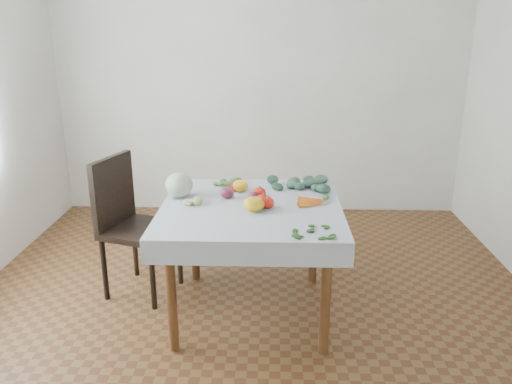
# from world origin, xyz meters

# --- Properties ---
(ground) EXTENTS (4.00, 4.00, 0.00)m
(ground) POSITION_xyz_m (0.00, 0.00, 0.00)
(ground) COLOR brown
(back_wall) EXTENTS (4.00, 0.04, 2.70)m
(back_wall) POSITION_xyz_m (0.00, 2.00, 1.35)
(back_wall) COLOR white
(back_wall) RESTS_ON ground
(table) EXTENTS (1.00, 1.00, 0.75)m
(table) POSITION_xyz_m (0.00, 0.00, 0.65)
(table) COLOR brown
(table) RESTS_ON ground
(tablecloth) EXTENTS (1.12, 1.12, 0.01)m
(tablecloth) POSITION_xyz_m (0.00, 0.00, 0.75)
(tablecloth) COLOR silver
(tablecloth) RESTS_ON table
(chair) EXTENTS (0.56, 0.56, 0.98)m
(chair) POSITION_xyz_m (-0.87, 0.27, 0.56)
(chair) COLOR black
(chair) RESTS_ON ground
(cabbage) EXTENTS (0.19, 0.19, 0.16)m
(cabbage) POSITION_xyz_m (-0.48, 0.15, 0.84)
(cabbage) COLOR #B1C5A5
(cabbage) RESTS_ON tablecloth
(tomato_a) EXTENTS (0.08, 0.08, 0.06)m
(tomato_a) POSITION_xyz_m (-0.12, 0.28, 0.79)
(tomato_a) COLOR red
(tomato_a) RESTS_ON tablecloth
(tomato_b) EXTENTS (0.11, 0.11, 0.08)m
(tomato_b) POSITION_xyz_m (0.08, -0.02, 0.80)
(tomato_b) COLOR red
(tomato_b) RESTS_ON tablecloth
(tomato_c) EXTENTS (0.11, 0.11, 0.07)m
(tomato_c) POSITION_xyz_m (0.05, 0.14, 0.79)
(tomato_c) COLOR red
(tomato_c) RESTS_ON tablecloth
(tomato_d) EXTENTS (0.09, 0.09, 0.07)m
(tomato_d) POSITION_xyz_m (0.10, -0.06, 0.79)
(tomato_d) COLOR red
(tomato_d) RESTS_ON tablecloth
(heirloom_back) EXTENTS (0.15, 0.15, 0.08)m
(heirloom_back) POSITION_xyz_m (-0.09, 0.28, 0.80)
(heirloom_back) COLOR gold
(heirloom_back) RESTS_ON tablecloth
(heirloom_front) EXTENTS (0.15, 0.15, 0.09)m
(heirloom_front) POSITION_xyz_m (0.02, -0.10, 0.80)
(heirloom_front) COLOR gold
(heirloom_front) RESTS_ON tablecloth
(onion_a) EXTENTS (0.10, 0.10, 0.08)m
(onion_a) POSITION_xyz_m (-0.16, 0.13, 0.79)
(onion_a) COLOR #611B3E
(onion_a) RESTS_ON tablecloth
(onion_b) EXTENTS (0.09, 0.09, 0.06)m
(onion_b) POSITION_xyz_m (0.01, 0.10, 0.79)
(onion_b) COLOR #611B3E
(onion_b) RESTS_ON tablecloth
(tomatillo_cluster) EXTENTS (0.12, 0.10, 0.04)m
(tomatillo_cluster) POSITION_xyz_m (-0.40, 0.02, 0.78)
(tomatillo_cluster) COLOR tan
(tomatillo_cluster) RESTS_ON tablecloth
(carrot_bunch) EXTENTS (0.19, 0.18, 0.03)m
(carrot_bunch) POSITION_xyz_m (0.39, 0.04, 0.77)
(carrot_bunch) COLOR orange
(carrot_bunch) RESTS_ON tablecloth
(kale_bunch) EXTENTS (0.33, 0.32, 0.05)m
(kale_bunch) POSITION_xyz_m (0.30, 0.40, 0.78)
(kale_bunch) COLOR #385B45
(kale_bunch) RESTS_ON tablecloth
(basil_bunch) EXTENTS (0.26, 0.19, 0.01)m
(basil_bunch) POSITION_xyz_m (0.35, -0.43, 0.76)
(basil_bunch) COLOR #1D5A1C
(basil_bunch) RESTS_ON tablecloth
(dill_bunch) EXTENTS (0.20, 0.19, 0.02)m
(dill_bunch) POSITION_xyz_m (-0.17, 0.44, 0.77)
(dill_bunch) COLOR #49853D
(dill_bunch) RESTS_ON tablecloth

